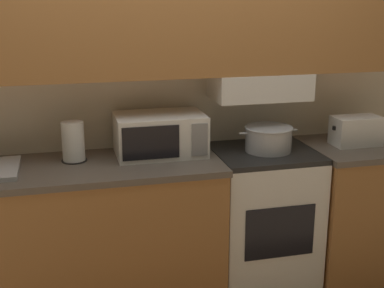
{
  "coord_description": "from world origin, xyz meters",
  "views": [
    {
      "loc": [
        -0.61,
        -3.17,
        1.84
      ],
      "look_at": [
        0.05,
        -0.55,
        1.07
      ],
      "focal_mm": 50.0,
      "sensor_mm": 36.0,
      "label": 1
    }
  ],
  "objects_px": {
    "stove_range": "(262,221)",
    "paper_towel_roll": "(73,142)",
    "microwave": "(160,134)",
    "toaster": "(356,131)",
    "cooking_pot": "(268,138)"
  },
  "relations": [
    {
      "from": "stove_range",
      "to": "paper_towel_roll",
      "type": "distance_m",
      "value": 1.26
    },
    {
      "from": "microwave",
      "to": "toaster",
      "type": "xyz_separation_m",
      "value": [
        1.22,
        -0.1,
        -0.03
      ]
    },
    {
      "from": "stove_range",
      "to": "paper_towel_roll",
      "type": "bearing_deg",
      "value": 176.31
    },
    {
      "from": "microwave",
      "to": "paper_towel_roll",
      "type": "xyz_separation_m",
      "value": [
        -0.5,
        -0.01,
        -0.01
      ]
    },
    {
      "from": "stove_range",
      "to": "cooking_pot",
      "type": "height_order",
      "value": "cooking_pot"
    },
    {
      "from": "toaster",
      "to": "paper_towel_roll",
      "type": "height_order",
      "value": "paper_towel_roll"
    },
    {
      "from": "stove_range",
      "to": "paper_towel_roll",
      "type": "xyz_separation_m",
      "value": [
        -1.12,
        0.07,
        0.57
      ]
    },
    {
      "from": "cooking_pot",
      "to": "paper_towel_roll",
      "type": "height_order",
      "value": "paper_towel_roll"
    },
    {
      "from": "toaster",
      "to": "paper_towel_roll",
      "type": "distance_m",
      "value": 1.72
    },
    {
      "from": "cooking_pot",
      "to": "toaster",
      "type": "bearing_deg",
      "value": -0.7
    },
    {
      "from": "microwave",
      "to": "toaster",
      "type": "height_order",
      "value": "microwave"
    },
    {
      "from": "paper_towel_roll",
      "to": "toaster",
      "type": "bearing_deg",
      "value": -2.95
    },
    {
      "from": "paper_towel_roll",
      "to": "microwave",
      "type": "bearing_deg",
      "value": 1.15
    },
    {
      "from": "cooking_pot",
      "to": "paper_towel_roll",
      "type": "distance_m",
      "value": 1.14
    },
    {
      "from": "stove_range",
      "to": "cooking_pot",
      "type": "relative_size",
      "value": 2.52
    }
  ]
}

